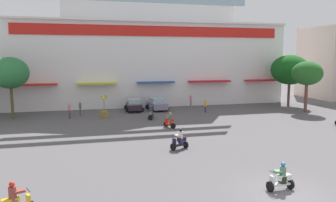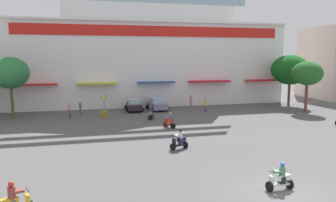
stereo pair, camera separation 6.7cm
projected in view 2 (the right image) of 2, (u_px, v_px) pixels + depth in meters
ground_plane at (196, 135)px, 29.56m from camera, size 128.00×128.00×0.00m
colonial_building at (146, 38)px, 50.61m from camera, size 38.47×17.07×21.97m
plaza_tree_1 at (307, 74)px, 41.21m from camera, size 3.57×3.82×6.24m
plaza_tree_2 at (10, 73)px, 36.54m from camera, size 3.91×4.22×6.75m
plaza_tree_3 at (290, 70)px, 46.49m from camera, size 4.98×5.45×7.02m
parked_car_0 at (134, 105)px, 42.54m from camera, size 2.38×3.93×1.53m
parked_car_1 at (157, 104)px, 43.22m from camera, size 2.58×4.02×1.58m
scooter_rider_2 at (151, 113)px, 36.93m from camera, size 0.90×1.47×1.60m
scooter_rider_3 at (15, 202)px, 14.46m from camera, size 1.47×1.00×1.59m
scooter_rider_4 at (179, 141)px, 24.97m from camera, size 1.41×0.94×1.54m
scooter_rider_5 at (170, 121)px, 32.57m from camera, size 0.92×1.48×1.51m
scooter_rider_6 at (280, 179)px, 17.32m from camera, size 1.37×0.58×1.49m
pedestrian_0 at (80, 107)px, 39.34m from camera, size 0.43×0.43×1.66m
pedestrian_1 at (69, 110)px, 37.32m from camera, size 0.45×0.45×1.74m
pedestrian_2 at (206, 105)px, 41.36m from camera, size 0.44×0.44×1.62m
pedestrian_3 at (191, 100)px, 45.38m from camera, size 0.43×0.43×1.78m
balloon_vendor_cart at (104, 108)px, 37.96m from camera, size 0.97×1.08×2.57m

